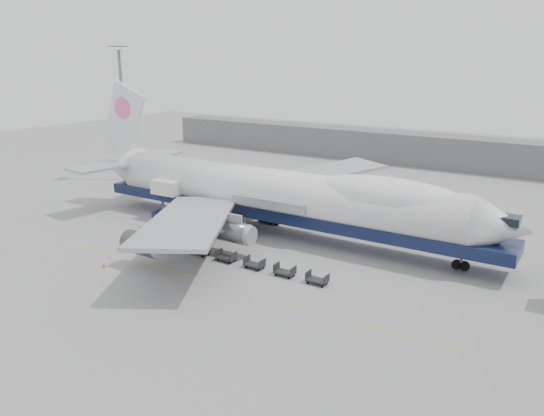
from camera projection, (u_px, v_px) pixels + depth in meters
The scene contains 14 objects.
ground at pixel (223, 259), 63.85m from camera, with size 260.00×260.00×0.00m, color gray.
apron_line at pixel (190, 276), 58.98m from camera, with size 60.00×0.15×0.01m, color gold.
hangar at pixel (370, 145), 124.82m from camera, with size 110.00×8.00×7.00m, color slate.
floodlight_mast at pixel (123, 107), 101.07m from camera, with size 2.40×2.40×25.43m.
airliner at pixel (280, 194), 71.70m from camera, with size 67.00×55.30×19.98m.
catering_truck at pixel (168, 197), 78.44m from camera, with size 4.77×3.37×6.04m.
traffic_cone at pixel (104, 265), 61.25m from camera, with size 0.42×0.42×0.61m.
dolly_0 at pixel (152, 239), 69.30m from camera, with size 2.30×1.35×1.30m.
dolly_1 at pixel (175, 245), 67.20m from camera, with size 2.30×1.35×1.30m.
dolly_2 at pixel (200, 251), 65.10m from camera, with size 2.30×1.35×1.30m.
dolly_3 at pixel (226, 257), 63.00m from camera, with size 2.30×1.35×1.30m.
dolly_4 at pixel (255, 264), 60.90m from camera, with size 2.30×1.35×1.30m.
dolly_5 at pixel (285, 272), 58.80m from camera, with size 2.30×1.35×1.30m.
dolly_6 at pixel (317, 279), 56.70m from camera, with size 2.30×1.35×1.30m.
Camera 1 is at (37.07, -47.16, 23.51)m, focal length 35.00 mm.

